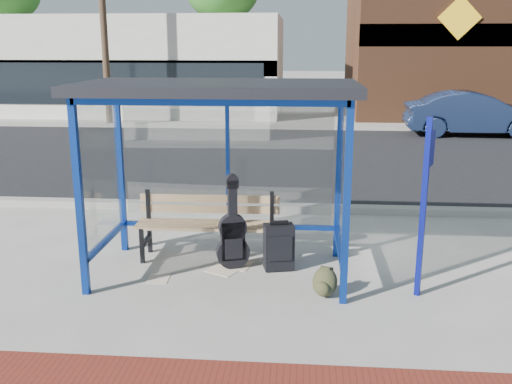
# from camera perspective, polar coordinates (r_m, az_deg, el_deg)

# --- Properties ---
(ground) EXTENTS (120.00, 120.00, 0.00)m
(ground) POSITION_cam_1_polar(r_m,az_deg,el_deg) (7.42, -3.47, -8.09)
(ground) COLOR #B2ADA0
(ground) RESTS_ON ground
(curb_near) EXTENTS (60.00, 0.25, 0.12)m
(curb_near) POSITION_cam_1_polar(r_m,az_deg,el_deg) (10.12, -1.17, -1.50)
(curb_near) COLOR gray
(curb_near) RESTS_ON ground
(street_asphalt) EXTENTS (60.00, 10.00, 0.00)m
(street_asphalt) POSITION_cam_1_polar(r_m,az_deg,el_deg) (15.09, 0.82, 3.60)
(street_asphalt) COLOR black
(street_asphalt) RESTS_ON ground
(curb_far) EXTENTS (60.00, 0.25, 0.12)m
(curb_far) POSITION_cam_1_polar(r_m,az_deg,el_deg) (20.10, 1.82, 6.49)
(curb_far) COLOR gray
(curb_far) RESTS_ON ground
(far_sidewalk) EXTENTS (60.00, 4.00, 0.01)m
(far_sidewalk) POSITION_cam_1_polar(r_m,az_deg,el_deg) (21.99, 2.08, 7.03)
(far_sidewalk) COLOR #B2ADA0
(far_sidewalk) RESTS_ON ground
(bus_shelter) EXTENTS (3.30, 1.80, 2.42)m
(bus_shelter) POSITION_cam_1_polar(r_m,az_deg,el_deg) (6.97, -3.65, 8.08)
(bus_shelter) COLOR navy
(bus_shelter) RESTS_ON ground
(storefront_white) EXTENTS (18.00, 6.04, 4.00)m
(storefront_white) POSITION_cam_1_polar(r_m,az_deg,el_deg) (26.73, -17.66, 11.99)
(storefront_white) COLOR silver
(storefront_white) RESTS_ON ground
(storefront_brown) EXTENTS (10.00, 7.08, 6.40)m
(storefront_brown) POSITION_cam_1_polar(r_m,az_deg,el_deg) (26.23, 20.87, 14.33)
(storefront_brown) COLOR #59331E
(storefront_brown) RESTS_ON ground
(utility_pole_west) EXTENTS (1.60, 0.24, 8.00)m
(utility_pole_west) POSITION_cam_1_polar(r_m,az_deg,el_deg) (21.40, -15.10, 17.37)
(utility_pole_west) COLOR #4C3826
(utility_pole_west) RESTS_ON ground
(bench) EXTENTS (1.94, 0.50, 0.91)m
(bench) POSITION_cam_1_polar(r_m,az_deg,el_deg) (7.80, -4.79, -2.94)
(bench) COLOR black
(bench) RESTS_ON ground
(guitar_bag) EXTENTS (0.45, 0.25, 1.19)m
(guitar_bag) POSITION_cam_1_polar(r_m,az_deg,el_deg) (7.43, -2.34, -4.46)
(guitar_bag) COLOR black
(guitar_bag) RESTS_ON ground
(suitcase) EXTENTS (0.42, 0.32, 0.66)m
(suitcase) POSITION_cam_1_polar(r_m,az_deg,el_deg) (7.42, 2.29, -5.53)
(suitcase) COLOR black
(suitcase) RESTS_ON ground
(backpack) EXTENTS (0.34, 0.32, 0.35)m
(backpack) POSITION_cam_1_polar(r_m,az_deg,el_deg) (6.75, 6.87, -9.00)
(backpack) COLOR #2F301B
(backpack) RESTS_ON ground
(sign_post) EXTENTS (0.14, 0.25, 2.09)m
(sign_post) POSITION_cam_1_polar(r_m,az_deg,el_deg) (6.68, 16.52, -0.60)
(sign_post) COLOR navy
(sign_post) RESTS_ON ground
(newspaper_a) EXTENTS (0.27, 0.34, 0.01)m
(newspaper_a) POSITION_cam_1_polar(r_m,az_deg,el_deg) (7.33, -9.72, -8.54)
(newspaper_a) COLOR white
(newspaper_a) RESTS_ON ground
(newspaper_b) EXTENTS (0.48, 0.44, 0.01)m
(newspaper_b) POSITION_cam_1_polar(r_m,az_deg,el_deg) (7.49, -3.38, -7.85)
(newspaper_b) COLOR white
(newspaper_b) RESTS_ON ground
(newspaper_c) EXTENTS (0.38, 0.44, 0.01)m
(newspaper_c) POSITION_cam_1_polar(r_m,az_deg,el_deg) (7.65, -1.69, -7.35)
(newspaper_c) COLOR white
(newspaper_c) RESTS_ON ground
(parked_car) EXTENTS (4.35, 1.64, 1.42)m
(parked_car) POSITION_cam_1_polar(r_m,az_deg,el_deg) (19.77, 20.97, 7.32)
(parked_car) COLOR #182545
(parked_car) RESTS_ON ground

